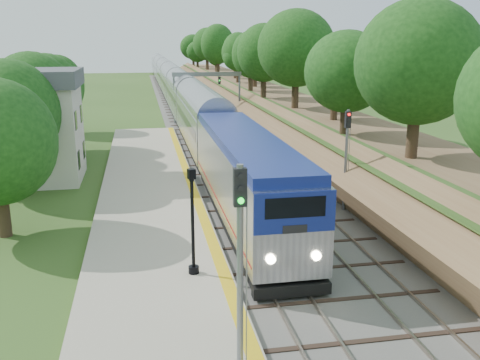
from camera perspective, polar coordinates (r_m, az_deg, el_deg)
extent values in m
cube|color=#4C4944|center=(71.20, -4.38, 6.70)|extent=(9.50, 170.00, 0.12)
cube|color=gray|center=(70.95, -6.58, 6.73)|extent=(0.08, 170.00, 0.16)
cube|color=gray|center=(71.06, -5.41, 6.77)|extent=(0.08, 170.00, 0.16)
cube|color=gray|center=(71.33, -3.35, 6.85)|extent=(0.08, 170.00, 0.16)
cube|color=gray|center=(71.52, -2.20, 6.88)|extent=(0.08, 170.00, 0.16)
cube|color=#A89E87|center=(27.90, -9.24, -6.12)|extent=(6.40, 68.00, 0.38)
cube|color=gold|center=(28.01, -3.39, -5.43)|extent=(0.55, 68.00, 0.01)
cube|color=brown|center=(72.63, 3.14, 8.03)|extent=(9.00, 170.00, 3.00)
cube|color=brown|center=(71.84, 0.09, 7.81)|extent=(4.47, 170.00, 4.54)
cylinder|color=#332316|center=(72.02, 2.00, 10.23)|extent=(0.60, 0.60, 2.62)
sphere|color=#143D10|center=(71.82, 2.02, 13.06)|extent=(5.70, 5.70, 5.70)
cylinder|color=#332316|center=(121.23, -3.22, 12.08)|extent=(0.60, 0.60, 2.62)
sphere|color=#143D10|center=(121.11, -3.24, 13.76)|extent=(5.70, 5.70, 5.70)
cube|color=beige|center=(41.52, -22.23, 4.48)|extent=(8.00, 6.00, 6.80)
cube|color=#4B4E52|center=(41.07, -22.78, 9.97)|extent=(8.60, 6.60, 1.20)
cube|color=black|center=(39.43, -16.80, 2.08)|extent=(0.05, 1.10, 1.30)
cube|color=black|center=(42.94, -16.32, 3.12)|extent=(0.05, 1.10, 1.30)
cube|color=black|center=(38.94, -17.10, 6.10)|extent=(0.05, 1.10, 1.30)
cube|color=black|center=(42.48, -16.59, 6.81)|extent=(0.05, 1.10, 1.30)
cylinder|color=slate|center=(65.59, -7.02, 8.61)|extent=(0.24, 0.24, 6.20)
cylinder|color=slate|center=(66.56, -0.05, 8.81)|extent=(0.24, 0.24, 6.20)
cube|color=slate|center=(65.71, -3.55, 11.20)|extent=(8.40, 0.25, 0.50)
cube|color=black|center=(65.36, -5.74, 10.48)|extent=(0.30, 0.20, 0.90)
cube|color=black|center=(65.82, -2.21, 10.57)|extent=(0.30, 0.20, 0.90)
cylinder|color=#332316|center=(37.72, -20.10, 0.34)|extent=(0.60, 0.60, 2.45)
sphere|color=#143D10|center=(37.08, -20.55, 5.32)|extent=(5.32, 5.32, 5.32)
cylinder|color=#332316|center=(53.23, -17.41, 4.58)|extent=(0.60, 0.60, 2.45)
sphere|color=#143D10|center=(52.78, -17.69, 8.13)|extent=(5.32, 5.32, 5.32)
cube|color=black|center=(30.10, 0.58, -3.51)|extent=(2.95, 18.50, 0.64)
cube|color=#B7BAC1|center=(29.50, 0.59, 0.44)|extent=(3.21, 19.27, 3.64)
cube|color=navy|center=(29.06, 0.60, 4.37)|extent=(3.08, 18.50, 0.47)
cube|color=navy|center=(20.19, 5.89, -3.47)|extent=(3.18, 0.10, 1.61)
cube|color=black|center=(20.09, 5.93, -2.93)|extent=(2.36, 0.06, 0.80)
cube|color=maroon|center=(29.83, 0.59, -1.85)|extent=(3.23, 18.89, 0.11)
cube|color=#B7BAC1|center=(49.89, -4.06, 5.90)|extent=(3.21, 21.41, 4.18)
cube|color=#B7BAC1|center=(71.62, -6.10, 8.57)|extent=(3.21, 21.41, 4.18)
cube|color=#B7BAC1|center=(93.49, -7.20, 9.98)|extent=(3.21, 21.41, 4.18)
cube|color=#B7BAC1|center=(115.41, -7.89, 10.86)|extent=(3.21, 21.41, 4.18)
cube|color=#B7BAC1|center=(137.36, -8.36, 11.46)|extent=(3.21, 21.41, 4.18)
cube|color=#B7BAC1|center=(159.32, -8.70, 11.89)|extent=(3.21, 21.41, 4.18)
cylinder|color=black|center=(23.21, -4.96, -9.50)|extent=(0.45, 0.45, 0.31)
cylinder|color=black|center=(22.45, -5.07, -4.83)|extent=(0.14, 0.14, 4.01)
cube|color=black|center=(21.81, -5.20, 0.65)|extent=(0.35, 0.35, 0.41)
cube|color=silver|center=(21.81, -5.20, 0.65)|extent=(0.25, 0.25, 0.31)
cylinder|color=slate|center=(15.73, 0.00, -9.65)|extent=(0.20, 0.20, 6.35)
cube|color=black|center=(14.86, 0.00, -0.78)|extent=(0.37, 0.24, 1.10)
cylinder|color=#0CE526|center=(14.73, 0.10, -0.93)|extent=(0.18, 0.07, 0.18)
cylinder|color=slate|center=(32.02, 11.22, 2.03)|extent=(0.18, 0.18, 6.03)
cube|color=black|center=(31.58, 11.45, 6.34)|extent=(0.33, 0.21, 0.97)
cylinder|color=#FF0C0C|center=(31.47, 11.53, 6.30)|extent=(0.16, 0.06, 0.16)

